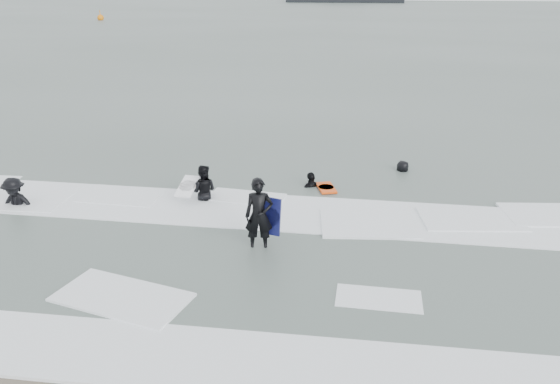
# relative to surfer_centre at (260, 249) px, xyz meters

# --- Properties ---
(ground) EXTENTS (320.00, 320.00, 0.00)m
(ground) POSITION_rel_surfer_centre_xyz_m (0.34, -3.76, 0.00)
(ground) COLOR brown
(ground) RESTS_ON ground
(sea) EXTENTS (320.00, 320.00, 0.00)m
(sea) POSITION_rel_surfer_centre_xyz_m (0.34, 76.24, 0.06)
(sea) COLOR #47544C
(sea) RESTS_ON ground
(surfer_centre) EXTENTS (0.77, 0.57, 1.92)m
(surfer_centre) POSITION_rel_surfer_centre_xyz_m (0.00, 0.00, 0.00)
(surfer_centre) COLOR black
(surfer_centre) RESTS_ON ground
(surfer_wading) EXTENTS (0.86, 0.69, 1.69)m
(surfer_wading) POSITION_rel_surfer_centre_xyz_m (-2.29, 2.93, 0.00)
(surfer_wading) COLOR black
(surfer_wading) RESTS_ON ground
(surfer_breaker) EXTENTS (1.16, 0.67, 1.80)m
(surfer_breaker) POSITION_rel_surfer_centre_xyz_m (-7.65, 1.52, 0.00)
(surfer_breaker) COLOR black
(surfer_breaker) RESTS_ON ground
(surfer_right_near) EXTENTS (1.00, 0.96, 1.67)m
(surfer_right_near) POSITION_rel_surfer_centre_xyz_m (0.87, 4.55, 0.00)
(surfer_right_near) COLOR black
(surfer_right_near) RESTS_ON ground
(surfer_right_far) EXTENTS (0.91, 0.87, 1.56)m
(surfer_right_far) POSITION_rel_surfer_centre_xyz_m (3.90, 6.51, 0.00)
(surfer_right_far) COLOR black
(surfer_right_far) RESTS_ON ground
(surf_foam) EXTENTS (30.03, 9.06, 0.09)m
(surf_foam) POSITION_rel_surfer_centre_xyz_m (0.34, -0.06, 0.04)
(surf_foam) COLOR white
(surf_foam) RESTS_ON ground
(bodyboards) EXTENTS (4.74, 4.80, 1.25)m
(bodyboards) POSITION_rel_surfer_centre_xyz_m (-0.36, 2.41, 0.50)
(bodyboards) COLOR #0D1040
(bodyboards) RESTS_ON ground
(buoy) EXTENTS (1.00, 1.00, 1.65)m
(buoy) POSITION_rel_surfer_centre_xyz_m (-38.82, 71.85, 0.42)
(buoy) COLOR orange
(buoy) RESTS_ON ground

